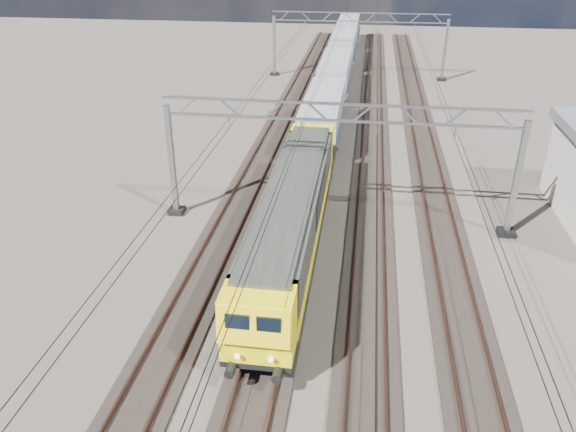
# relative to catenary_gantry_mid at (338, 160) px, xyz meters

# --- Properties ---
(ground) EXTENTS (160.00, 160.00, 0.00)m
(ground) POSITION_rel_catenary_gantry_mid_xyz_m (-0.00, -4.00, -3.91)
(ground) COLOR #2B2520
(ground) RESTS_ON ground
(track_outer_west) EXTENTS (2.60, 140.00, 0.30)m
(track_outer_west) POSITION_rel_catenary_gantry_mid_xyz_m (-6.00, -4.00, -3.83)
(track_outer_west) COLOR black
(track_outer_west) RESTS_ON ground
(track_loco) EXTENTS (2.60, 140.00, 0.30)m
(track_loco) POSITION_rel_catenary_gantry_mid_xyz_m (-2.00, -4.00, -3.83)
(track_loco) COLOR black
(track_loco) RESTS_ON ground
(track_inner_east) EXTENTS (2.60, 140.00, 0.30)m
(track_inner_east) POSITION_rel_catenary_gantry_mid_xyz_m (2.00, -4.00, -3.83)
(track_inner_east) COLOR black
(track_inner_east) RESTS_ON ground
(track_outer_east) EXTENTS (2.60, 140.00, 0.30)m
(track_outer_east) POSITION_rel_catenary_gantry_mid_xyz_m (6.00, -4.00, -3.83)
(track_outer_east) COLOR black
(track_outer_east) RESTS_ON ground
(catenary_gantry_mid) EXTENTS (19.90, 0.90, 7.11)m
(catenary_gantry_mid) POSITION_rel_catenary_gantry_mid_xyz_m (0.00, 0.00, 0.00)
(catenary_gantry_mid) COLOR gray
(catenary_gantry_mid) RESTS_ON ground
(catenary_gantry_far) EXTENTS (19.90, 0.90, 7.11)m
(catenary_gantry_far) POSITION_rel_catenary_gantry_mid_xyz_m (0.00, 36.00, 0.00)
(catenary_gantry_far) COLOR gray
(catenary_gantry_far) RESTS_ON ground
(overhead_wires) EXTENTS (12.03, 140.00, 0.53)m
(overhead_wires) POSITION_rel_catenary_gantry_mid_xyz_m (-0.00, 4.00, 1.84)
(overhead_wires) COLOR black
(overhead_wires) RESTS_ON ground
(locomotive) EXTENTS (2.76, 21.10, 3.62)m
(locomotive) POSITION_rel_catenary_gantry_mid_xyz_m (-2.00, -3.65, -1.58)
(locomotive) COLOR black
(locomotive) RESTS_ON ground
(hopper_wagon_lead) EXTENTS (3.38, 13.00, 3.25)m
(hopper_wagon_lead) POSITION_rel_catenary_gantry_mid_xyz_m (-2.00, 14.04, -1.67)
(hopper_wagon_lead) COLOR black
(hopper_wagon_lead) RESTS_ON ground
(hopper_wagon_mid) EXTENTS (3.38, 13.00, 3.25)m
(hopper_wagon_mid) POSITION_rel_catenary_gantry_mid_xyz_m (-2.00, 28.24, -1.67)
(hopper_wagon_mid) COLOR black
(hopper_wagon_mid) RESTS_ON ground
(hopper_wagon_third) EXTENTS (3.38, 13.00, 3.25)m
(hopper_wagon_third) POSITION_rel_catenary_gantry_mid_xyz_m (-2.00, 42.44, -1.67)
(hopper_wagon_third) COLOR black
(hopper_wagon_third) RESTS_ON ground
(hopper_wagon_fourth) EXTENTS (3.38, 13.00, 3.25)m
(hopper_wagon_fourth) POSITION_rel_catenary_gantry_mid_xyz_m (-2.00, 56.64, -1.67)
(hopper_wagon_fourth) COLOR black
(hopper_wagon_fourth) RESTS_ON ground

